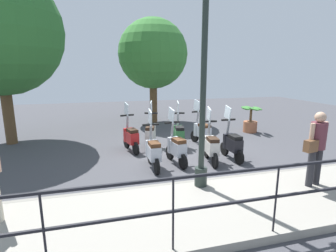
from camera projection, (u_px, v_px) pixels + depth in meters
ground_plane at (185, 155)px, 8.02m from camera, size 28.00×28.00×0.00m
promenade_walkway at (238, 203)px, 5.03m from camera, size 2.20×20.00×0.15m
fence_railing at (277, 186)px, 3.87m from camera, size 0.04×16.03×1.07m
lamp_post_near at (203, 92)px, 5.18m from camera, size 0.26×0.90×4.49m
pedestrian_with_bag at (317, 143)px, 5.42m from camera, size 0.38×0.64×1.59m
tree_distant at (153, 54)px, 12.29m from camera, size 3.26×3.26×4.91m
potted_palm at (250, 122)px, 10.86m from camera, size 1.06×0.66×1.05m
scooter_near_0 at (232, 143)px, 7.54m from camera, size 1.23×0.44×1.54m
scooter_near_1 at (211, 146)px, 7.29m from camera, size 1.23×0.45×1.54m
scooter_near_2 at (176, 147)px, 7.18m from camera, size 1.23×0.47×1.54m
scooter_near_3 at (153, 151)px, 6.86m from camera, size 1.23×0.44×1.54m
scooter_far_0 at (202, 131)px, 9.02m from camera, size 1.21×0.51×1.54m
scooter_far_1 at (179, 134)px, 8.66m from camera, size 1.23×0.47×1.54m
scooter_far_2 at (151, 134)px, 8.66m from camera, size 1.20×0.54×1.54m
scooter_far_3 at (131, 137)px, 8.30m from camera, size 1.21×0.51×1.54m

